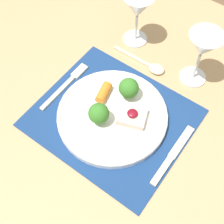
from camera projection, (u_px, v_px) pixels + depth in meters
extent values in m
plane|color=brown|center=(112.00, 198.00, 1.49)|extent=(8.00, 8.00, 0.00)
cube|color=tan|center=(112.00, 121.00, 0.86)|extent=(1.51, 1.18, 0.03)
cylinder|color=tan|center=(65.00, 19.00, 1.61)|extent=(0.06, 0.06, 0.72)
cube|color=navy|center=(112.00, 118.00, 0.84)|extent=(0.40, 0.35, 0.00)
cylinder|color=white|center=(112.00, 114.00, 0.84)|extent=(0.30, 0.30, 0.02)
torus|color=white|center=(112.00, 113.00, 0.83)|extent=(0.30, 0.30, 0.01)
cube|color=beige|center=(132.00, 116.00, 0.81)|extent=(0.09, 0.08, 0.02)
ellipsoid|color=maroon|center=(132.00, 113.00, 0.80)|extent=(0.03, 0.03, 0.01)
cylinder|color=#84B256|center=(99.00, 119.00, 0.81)|extent=(0.01, 0.01, 0.02)
sphere|color=#387A28|center=(99.00, 113.00, 0.79)|extent=(0.05, 0.05, 0.05)
cylinder|color=#84B256|center=(128.00, 94.00, 0.85)|extent=(0.01, 0.01, 0.02)
sphere|color=#387A28|center=(129.00, 88.00, 0.83)|extent=(0.05, 0.05, 0.05)
cylinder|color=orange|center=(104.00, 93.00, 0.85)|extent=(0.04, 0.06, 0.03)
cube|color=beige|center=(58.00, 93.00, 0.88)|extent=(0.01, 0.14, 0.01)
cube|color=beige|center=(79.00, 71.00, 0.92)|extent=(0.02, 0.05, 0.01)
cube|color=beige|center=(162.00, 171.00, 0.76)|extent=(0.02, 0.09, 0.01)
cube|color=beige|center=(181.00, 142.00, 0.80)|extent=(0.02, 0.11, 0.00)
cube|color=beige|center=(132.00, 57.00, 0.95)|extent=(0.13, 0.01, 0.01)
ellipsoid|color=beige|center=(157.00, 69.00, 0.92)|extent=(0.05, 0.04, 0.01)
cylinder|color=white|center=(192.00, 77.00, 0.91)|extent=(0.08, 0.08, 0.01)
cylinder|color=white|center=(196.00, 66.00, 0.87)|extent=(0.01, 0.01, 0.09)
cone|color=white|center=(204.00, 46.00, 0.80)|extent=(0.09, 0.09, 0.07)
cylinder|color=white|center=(135.00, 39.00, 0.99)|extent=(0.08, 0.08, 0.01)
cylinder|color=white|center=(136.00, 28.00, 0.95)|extent=(0.01, 0.01, 0.09)
cone|color=white|center=(138.00, 7.00, 0.88)|extent=(0.09, 0.09, 0.07)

